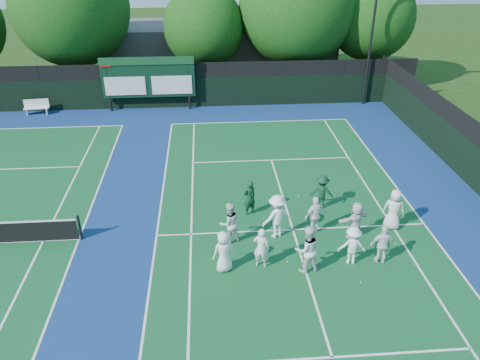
{
  "coord_description": "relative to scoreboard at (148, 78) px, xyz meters",
  "views": [
    {
      "loc": [
        -3.34,
        -14.46,
        10.88
      ],
      "look_at": [
        -2.0,
        3.0,
        1.3
      ],
      "focal_mm": 35.0,
      "sensor_mm": 36.0,
      "label": 1
    }
  ],
  "objects": [
    {
      "name": "ground",
      "position": [
        7.01,
        -15.59,
        -2.19
      ],
      "size": [
        120.0,
        120.0,
        0.0
      ],
      "primitive_type": "plane",
      "color": "#1A370F",
      "rests_on": "ground"
    },
    {
      "name": "court_apron",
      "position": [
        1.01,
        -14.59,
        -2.19
      ],
      "size": [
        34.0,
        32.0,
        0.01
      ],
      "primitive_type": "cube",
      "color": "navy",
      "rests_on": "ground"
    },
    {
      "name": "near_court",
      "position": [
        7.01,
        -14.59,
        -2.18
      ],
      "size": [
        11.05,
        23.85,
        0.01
      ],
      "color": "#104F26",
      "rests_on": "ground"
    },
    {
      "name": "back_fence",
      "position": [
        1.01,
        0.41,
        -0.83
      ],
      "size": [
        34.0,
        0.08,
        3.0
      ],
      "color": "black",
      "rests_on": "ground"
    },
    {
      "name": "scoreboard",
      "position": [
        0.0,
        0.0,
        0.0
      ],
      "size": [
        6.0,
        0.21,
        3.55
      ],
      "color": "black",
      "rests_on": "ground"
    },
    {
      "name": "clubhouse",
      "position": [
        5.01,
        8.41,
        -0.19
      ],
      "size": [
        18.0,
        6.0,
        4.0
      ],
      "primitive_type": "cube",
      "color": "#545459",
      "rests_on": "ground"
    },
    {
      "name": "light_pole_right",
      "position": [
        14.51,
        0.11,
        4.11
      ],
      "size": [
        1.2,
        0.3,
        10.12
      ],
      "color": "black",
      "rests_on": "ground"
    },
    {
      "name": "bench",
      "position": [
        -7.3,
        -0.21,
        -1.66
      ],
      "size": [
        1.59,
        0.58,
        0.98
      ],
      "color": "silver",
      "rests_on": "ground"
    },
    {
      "name": "tree_b",
      "position": [
        -5.02,
        3.99,
        3.6
      ],
      "size": [
        7.92,
        7.92,
        9.95
      ],
      "color": "black",
      "rests_on": "ground"
    },
    {
      "name": "tree_c",
      "position": [
        3.87,
        3.99,
        2.26
      ],
      "size": [
        5.65,
        5.65,
        7.43
      ],
      "color": "black",
      "rests_on": "ground"
    },
    {
      "name": "tree_d",
      "position": [
        10.46,
        3.99,
        3.5
      ],
      "size": [
        8.22,
        8.22,
        10.01
      ],
      "color": "black",
      "rests_on": "ground"
    },
    {
      "name": "tree_e",
      "position": [
        15.85,
        3.99,
        2.75
      ],
      "size": [
        6.1,
        6.1,
        8.15
      ],
      "color": "black",
      "rests_on": "ground"
    },
    {
      "name": "tennis_ball_0",
      "position": [
        6.44,
        -16.63,
        -2.16
      ],
      "size": [
        0.07,
        0.07,
        0.07
      ],
      "primitive_type": "sphere",
      "color": "#ABC417",
      "rests_on": "ground"
    },
    {
      "name": "tennis_ball_1",
      "position": [
        7.75,
        -11.99,
        -2.16
      ],
      "size": [
        0.07,
        0.07,
        0.07
      ],
      "primitive_type": "sphere",
      "color": "#ABC417",
      "rests_on": "ground"
    },
    {
      "name": "tennis_ball_2",
      "position": [
        8.78,
        -17.95,
        -2.16
      ],
      "size": [
        0.07,
        0.07,
        0.07
      ],
      "primitive_type": "sphere",
      "color": "#ABC417",
      "rests_on": "ground"
    },
    {
      "name": "tennis_ball_4",
      "position": [
        5.94,
        -13.68,
        -2.16
      ],
      "size": [
        0.07,
        0.07,
        0.07
      ],
      "primitive_type": "sphere",
      "color": "#ABC417",
      "rests_on": "ground"
    },
    {
      "name": "player_front_0",
      "position": [
        4.11,
        -16.86,
        -1.39
      ],
      "size": [
        0.91,
        0.75,
        1.61
      ],
      "primitive_type": "imported",
      "rotation": [
        0.0,
        0.0,
        3.49
      ],
      "color": "white",
      "rests_on": "ground"
    },
    {
      "name": "player_front_1",
      "position": [
        5.45,
        -16.74,
        -1.39
      ],
      "size": [
        0.68,
        0.55,
        1.61
      ],
      "primitive_type": "imported",
      "rotation": [
        0.0,
        0.0,
        2.83
      ],
      "color": "white",
      "rests_on": "ground"
    },
    {
      "name": "player_front_2",
      "position": [
        7.01,
        -17.11,
        -1.27
      ],
      "size": [
        1.01,
        0.85,
        1.84
      ],
      "primitive_type": "imported",
      "rotation": [
        0.0,
        0.0,
        3.33
      ],
      "color": "white",
      "rests_on": "ground"
    },
    {
      "name": "player_front_3",
      "position": [
        8.74,
        -16.81,
        -1.42
      ],
      "size": [
        1.04,
        0.67,
        1.53
      ],
      "primitive_type": "imported",
      "rotation": [
        0.0,
        0.0,
        3.04
      ],
      "color": "white",
      "rests_on": "ground"
    },
    {
      "name": "player_front_4",
      "position": [
        9.85,
        -16.85,
        -1.42
      ],
      "size": [
        0.94,
        0.45,
        1.55
      ],
      "primitive_type": "imported",
      "rotation": [
        0.0,
        0.0,
        3.06
      ],
      "color": "white",
      "rests_on": "ground"
    },
    {
      "name": "player_back_0",
      "position": [
        4.4,
        -15.16,
        -1.33
      ],
      "size": [
        1.02,
        0.92,
        1.72
      ],
      "primitive_type": "imported",
      "rotation": [
        0.0,
        0.0,
        3.53
      ],
      "color": "silver",
      "rests_on": "ground"
    },
    {
      "name": "player_back_1",
      "position": [
        6.27,
        -14.95,
        -1.27
      ],
      "size": [
        1.36,
        1.08,
        1.84
      ],
      "primitive_type": "imported",
      "rotation": [
        0.0,
        0.0,
        3.52
      ],
      "color": "white",
      "rests_on": "ground"
    },
    {
      "name": "player_back_2",
      "position": [
        7.81,
        -14.82,
        -1.37
      ],
      "size": [
        1.04,
        0.76,
        1.64
      ],
      "primitive_type": "imported",
      "rotation": [
        0.0,
        0.0,
        3.56
      ],
      "color": "white",
      "rests_on": "ground"
    },
    {
      "name": "player_back_3",
      "position": [
        9.33,
        -15.23,
        -1.42
      ],
      "size": [
        1.5,
        0.98,
        1.55
      ],
      "primitive_type": "imported",
      "rotation": [
        0.0,
        0.0,
        3.54
      ],
      "color": "white",
      "rests_on": "ground"
    },
    {
      "name": "player_back_4",
      "position": [
        11.03,
        -14.72,
        -1.32
      ],
      "size": [
        1.01,
        0.85,
        1.75
      ],
      "primitive_type": "imported",
      "rotation": [
        0.0,
        0.0,
        2.74
      ],
      "color": "silver",
      "rests_on": "ground"
    },
    {
      "name": "coach_left",
      "position": [
        5.36,
        -13.24,
        -1.4
      ],
      "size": [
        0.69,
        0.59,
        1.59
      ],
      "primitive_type": "imported",
      "rotation": [
        0.0,
        0.0,
        3.58
      ],
      "color": "#103B1F",
      "rests_on": "ground"
    },
    {
      "name": "coach_right",
      "position": [
        8.52,
        -12.96,
        -1.42
      ],
      "size": [
        1.11,
        0.81,
        1.54
      ],
      "primitive_type": "imported",
      "rotation": [
        0.0,
        0.0,
        2.88
      ],
      "color": "#0E361F",
      "rests_on": "ground"
    }
  ]
}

